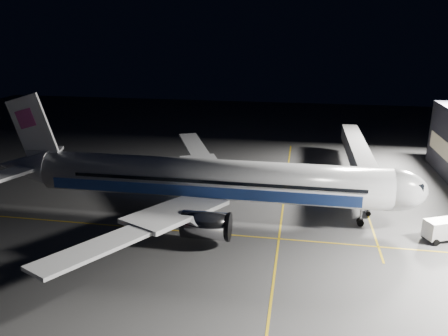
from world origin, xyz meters
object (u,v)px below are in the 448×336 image
safety_cone_b (233,184)px  baggage_tug (203,164)px  safety_cone_c (196,178)px  jet_bridge (359,156)px  airliner (203,179)px  service_truck (445,229)px  safety_cone_a (201,198)px

safety_cone_b → baggage_tug: bearing=129.7°
safety_cone_c → baggage_tug: bearing=93.6°
jet_bridge → baggage_tug: 28.31m
airliner → baggage_tug: 21.78m
baggage_tug → safety_cone_c: (0.42, -6.78, -0.50)m
jet_bridge → safety_cone_b: bearing=-163.7°
airliner → safety_cone_c: (-4.42, 14.00, -4.85)m
baggage_tug → safety_cone_b: baggage_tug is taller
service_truck → baggage_tug: service_truck is taller
jet_bridge → baggage_tug: bearing=174.4°
jet_bridge → safety_cone_c: jet_bridge is taller
safety_cone_a → safety_cone_c: safety_cone_c is taller
airliner → jet_bridge: bearing=38.0°
safety_cone_b → safety_cone_c: safety_cone_c is taller
jet_bridge → baggage_tug: (-27.92, 2.73, -3.77)m
baggage_tug → safety_cone_c: 6.81m
jet_bridge → baggage_tug: jet_bridge is taller
service_truck → safety_cone_b: 32.47m
jet_bridge → safety_cone_a: (-24.54, -13.09, -4.30)m
baggage_tug → safety_cone_c: bearing=-70.9°
safety_cone_a → safety_cone_c: 9.51m
service_truck → safety_cone_a: (-32.82, 7.63, -1.19)m
safety_cone_c → airliner: bearing=-72.5°
service_truck → safety_cone_c: size_ratio=9.14×
safety_cone_a → baggage_tug: bearing=102.1°
jet_bridge → safety_cone_a: jet_bridge is taller
airliner → service_truck: 31.69m
service_truck → safety_cone_b: (-28.93, 14.70, -1.17)m
airliner → service_truck: airliner is taller
airliner → service_truck: bearing=-4.9°
baggage_tug → safety_cone_b: size_ratio=4.66×
baggage_tug → safety_cone_a: bearing=-62.4°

